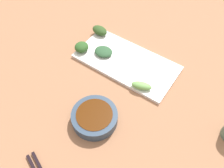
# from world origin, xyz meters

# --- Properties ---
(tabletop) EXTENTS (2.10, 2.10, 0.02)m
(tabletop) POSITION_xyz_m (0.00, 0.00, 0.01)
(tabletop) COLOR #A06D4D
(tabletop) RESTS_ON ground
(sauce_bowl) EXTENTS (0.14, 0.14, 0.04)m
(sauce_bowl) POSITION_xyz_m (-0.13, -0.02, 0.04)
(sauce_bowl) COLOR #304359
(sauce_bowl) RESTS_ON tabletop
(serving_plate) EXTENTS (0.19, 0.38, 0.01)m
(serving_plate) POSITION_xyz_m (0.13, 0.03, 0.03)
(serving_plate) COLOR white
(serving_plate) RESTS_ON tabletop
(broccoli_leafy_0) EXTENTS (0.06, 0.06, 0.03)m
(broccoli_leafy_0) POSITION_xyz_m (0.08, 0.20, 0.05)
(broccoli_leafy_0) COLOR #2C5623
(broccoli_leafy_0) RESTS_ON serving_plate
(broccoli_stalk_1) EXTENTS (0.05, 0.08, 0.02)m
(broccoli_stalk_1) POSITION_xyz_m (0.06, -0.08, 0.04)
(broccoli_stalk_1) COLOR #72AA56
(broccoli_stalk_1) RESTS_ON serving_plate
(broccoli_leafy_2) EXTENTS (0.07, 0.08, 0.02)m
(broccoli_leafy_2) POSITION_xyz_m (0.11, 0.12, 0.04)
(broccoli_leafy_2) COLOR #2D5634
(broccoli_leafy_2) RESTS_ON serving_plate
(broccoli_leafy_3) EXTENTS (0.05, 0.07, 0.03)m
(broccoli_leafy_3) POSITION_xyz_m (0.20, 0.20, 0.05)
(broccoli_leafy_3) COLOR #2E4C20
(broccoli_leafy_3) RESTS_ON serving_plate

